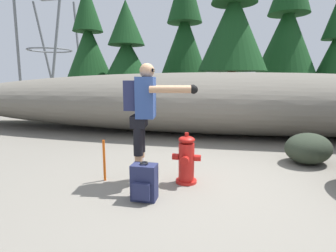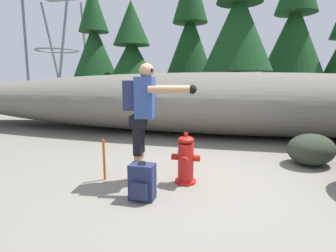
% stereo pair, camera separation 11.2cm
% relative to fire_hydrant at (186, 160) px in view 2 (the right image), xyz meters
% --- Properties ---
extents(ground_plane, '(56.00, 56.00, 0.04)m').
position_rel_fire_hydrant_xyz_m(ground_plane, '(0.15, -0.01, -0.35)').
color(ground_plane, slate).
extents(dirt_embankment, '(17.21, 3.20, 1.64)m').
position_rel_fire_hydrant_xyz_m(dirt_embankment, '(0.15, 3.82, 0.49)').
color(dirt_embankment, '#666056').
rests_on(dirt_embankment, ground_plane).
extents(fire_hydrant, '(0.40, 0.35, 0.72)m').
position_rel_fire_hydrant_xyz_m(fire_hydrant, '(0.00, 0.00, 0.00)').
color(fire_hydrant, red).
rests_on(fire_hydrant, ground_plane).
extents(utility_worker, '(1.02, 0.61, 1.66)m').
position_rel_fire_hydrant_xyz_m(utility_worker, '(-0.57, -0.07, 0.72)').
color(utility_worker, beige).
rests_on(utility_worker, ground_plane).
extents(spare_backpack, '(0.30, 0.29, 0.47)m').
position_rel_fire_hydrant_xyz_m(spare_backpack, '(-0.42, -0.64, -0.11)').
color(spare_backpack, '#23284C').
rests_on(spare_backpack, ground_plane).
extents(boulder_outlier, '(1.12, 1.12, 0.53)m').
position_rel_fire_hydrant_xyz_m(boulder_outlier, '(1.94, 1.32, -0.06)').
color(boulder_outlier, '#2A3325').
rests_on(boulder_outlier, ground_plane).
extents(pine_tree_far_left, '(2.04, 2.04, 5.62)m').
position_rel_fire_hydrant_xyz_m(pine_tree_far_left, '(-5.52, 7.77, 2.85)').
color(pine_tree_far_left, '#47331E').
rests_on(pine_tree_far_left, ground_plane).
extents(pine_tree_left, '(2.37, 2.37, 4.68)m').
position_rel_fire_hydrant_xyz_m(pine_tree_left, '(-3.59, 7.38, 2.23)').
color(pine_tree_left, '#47331E').
rests_on(pine_tree_left, ground_plane).
extents(pine_tree_center, '(2.60, 2.60, 6.99)m').
position_rel_fire_hydrant_xyz_m(pine_tree_center, '(-1.49, 9.71, 3.31)').
color(pine_tree_center, '#47331E').
rests_on(pine_tree_center, ground_plane).
extents(pine_tree_right, '(2.53, 2.53, 6.51)m').
position_rel_fire_hydrant_xyz_m(pine_tree_right, '(0.72, 6.81, 3.39)').
color(pine_tree_right, '#47331E').
rests_on(pine_tree_right, ground_plane).
extents(pine_tree_far_right, '(2.82, 2.82, 7.19)m').
position_rel_fire_hydrant_xyz_m(pine_tree_far_right, '(3.20, 9.97, 3.54)').
color(pine_tree_far_right, '#47331E').
rests_on(pine_tree_far_right, ground_plane).
extents(survey_stake, '(0.04, 0.04, 0.60)m').
position_rel_fire_hydrant_xyz_m(survey_stake, '(-1.16, -0.16, -0.03)').
color(survey_stake, '#E55914').
rests_on(survey_stake, ground_plane).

